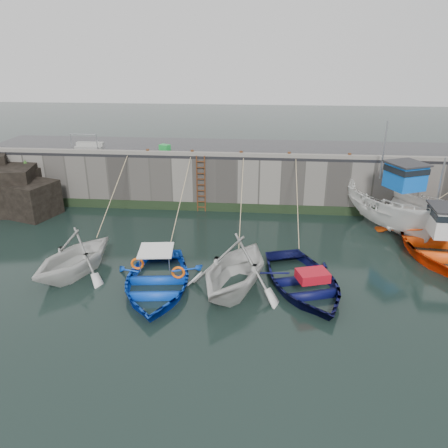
# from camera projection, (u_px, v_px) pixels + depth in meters

# --- Properties ---
(ground) EXTENTS (120.00, 120.00, 0.00)m
(ground) POSITION_uv_depth(u_px,v_px,m) (218.00, 309.00, 15.59)
(ground) COLOR black
(ground) RESTS_ON ground
(quay_back) EXTENTS (30.00, 5.00, 3.00)m
(quay_back) POSITION_uv_depth(u_px,v_px,m) (239.00, 174.00, 26.56)
(quay_back) COLOR slate
(quay_back) RESTS_ON ground
(road_back) EXTENTS (30.00, 5.00, 0.16)m
(road_back) POSITION_uv_depth(u_px,v_px,m) (240.00, 149.00, 25.96)
(road_back) COLOR black
(road_back) RESTS_ON quay_back
(kerb_back) EXTENTS (30.00, 0.30, 0.20)m
(kerb_back) POSITION_uv_depth(u_px,v_px,m) (237.00, 155.00, 23.73)
(kerb_back) COLOR slate
(kerb_back) RESTS_ON road_back
(algae_back) EXTENTS (30.00, 0.08, 0.50)m
(algae_back) POSITION_uv_depth(u_px,v_px,m) (237.00, 208.00, 24.68)
(algae_back) COLOR black
(algae_back) RESTS_ON ground
(rock_outcrop) EXTENTS (5.85, 4.24, 3.41)m
(rock_outcrop) POSITION_uv_depth(u_px,v_px,m) (8.00, 189.00, 24.62)
(rock_outcrop) COLOR black
(rock_outcrop) RESTS_ON ground
(ladder) EXTENTS (0.51, 0.08, 3.20)m
(ladder) POSITION_uv_depth(u_px,v_px,m) (201.00, 184.00, 24.31)
(ladder) COLOR #3F1E0F
(ladder) RESTS_ON ground
(boat_near_white) EXTENTS (4.91, 5.24, 2.21)m
(boat_near_white) POSITION_uv_depth(u_px,v_px,m) (76.00, 273.00, 18.06)
(boat_near_white) COLOR silver
(boat_near_white) RESTS_ON ground
(boat_near_white_rope) EXTENTS (0.04, 5.98, 3.10)m
(boat_near_white_rope) POSITION_uv_depth(u_px,v_px,m) (116.00, 226.00, 22.85)
(boat_near_white_rope) COLOR tan
(boat_near_white_rope) RESTS_ON ground
(boat_near_blue) EXTENTS (4.40, 5.71, 1.09)m
(boat_near_blue) POSITION_uv_depth(u_px,v_px,m) (157.00, 288.00, 16.96)
(boat_near_blue) COLOR #0C41C2
(boat_near_blue) RESTS_ON ground
(boat_near_blue_rope) EXTENTS (0.04, 6.77, 3.10)m
(boat_near_blue_rope) POSITION_uv_depth(u_px,v_px,m) (182.00, 231.00, 22.15)
(boat_near_blue_rope) COLOR tan
(boat_near_blue_rope) RESTS_ON ground
(boat_near_blacktrim) EXTENTS (5.36, 5.77, 2.49)m
(boat_near_blacktrim) POSITION_uv_depth(u_px,v_px,m) (235.00, 289.00, 16.86)
(boat_near_blacktrim) COLOR silver
(boat_near_blacktrim) RESTS_ON ground
(boat_near_blacktrim_rope) EXTENTS (0.04, 6.61, 3.10)m
(boat_near_blacktrim_rope) POSITION_uv_depth(u_px,v_px,m) (242.00, 233.00, 21.97)
(boat_near_blacktrim_rope) COLOR tan
(boat_near_blacktrim_rope) RESTS_ON ground
(boat_near_navy) EXTENTS (5.15, 6.12, 1.09)m
(boat_near_navy) POSITION_uv_depth(u_px,v_px,m) (303.00, 288.00, 16.97)
(boat_near_navy) COLOR #090C3B
(boat_near_navy) RESTS_ON ground
(boat_near_navy_rope) EXTENTS (0.04, 6.28, 3.10)m
(boat_near_navy_rope) POSITION_uv_depth(u_px,v_px,m) (295.00, 233.00, 21.92)
(boat_near_navy_rope) COLOR tan
(boat_near_navy_rope) RESTS_ON ground
(boat_far_white) EXTENTS (5.17, 7.33, 5.65)m
(boat_far_white) POSITION_uv_depth(u_px,v_px,m) (392.00, 208.00, 22.18)
(boat_far_white) COLOR white
(boat_far_white) RESTS_ON ground
(boat_far_orange) EXTENTS (5.41, 7.29, 4.45)m
(boat_far_orange) POSITION_uv_depth(u_px,v_px,m) (439.00, 242.00, 19.80)
(boat_far_orange) COLOR #FF4C0D
(boat_far_orange) RESTS_ON ground
(fish_crate) EXTENTS (0.68, 0.60, 0.33)m
(fish_crate) POSITION_uv_depth(u_px,v_px,m) (165.00, 147.00, 25.11)
(fish_crate) COLOR green
(fish_crate) RESTS_ON road_back
(railing) EXTENTS (1.60, 1.05, 1.00)m
(railing) POSITION_uv_depth(u_px,v_px,m) (89.00, 145.00, 25.44)
(railing) COLOR #A5A8AD
(railing) RESTS_ON road_back
(bollard_a) EXTENTS (0.18, 0.18, 0.28)m
(bollard_a) POSITION_uv_depth(u_px,v_px,m) (148.00, 152.00, 24.23)
(bollard_a) COLOR #3F1E0F
(bollard_a) RESTS_ON road_back
(bollard_b) EXTENTS (0.18, 0.18, 0.28)m
(bollard_b) POSITION_uv_depth(u_px,v_px,m) (192.00, 153.00, 24.02)
(bollard_b) COLOR #3F1E0F
(bollard_b) RESTS_ON road_back
(bollard_c) EXTENTS (0.18, 0.18, 0.28)m
(bollard_c) POSITION_uv_depth(u_px,v_px,m) (241.00, 154.00, 23.79)
(bollard_c) COLOR #3F1E0F
(bollard_c) RESTS_ON road_back
(bollard_d) EXTENTS (0.18, 0.18, 0.28)m
(bollard_d) POSITION_uv_depth(u_px,v_px,m) (289.00, 155.00, 23.57)
(bollard_d) COLOR #3F1E0F
(bollard_d) RESTS_ON road_back
(bollard_e) EXTENTS (0.18, 0.18, 0.28)m
(bollard_e) POSITION_uv_depth(u_px,v_px,m) (349.00, 156.00, 23.30)
(bollard_e) COLOR #3F1E0F
(bollard_e) RESTS_ON road_back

